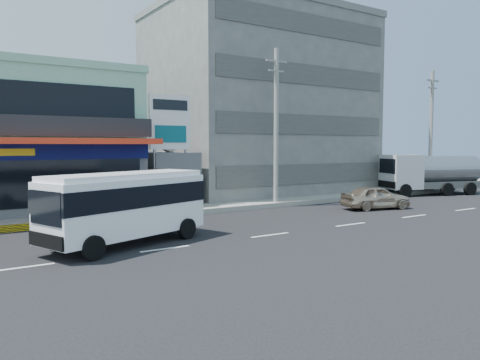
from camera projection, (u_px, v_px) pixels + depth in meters
name	position (u px, v px, depth m)	size (l,w,h in m)	color
ground	(270.00, 235.00, 20.51)	(120.00, 120.00, 0.00)	black
sidewalk	(245.00, 202.00, 31.16)	(70.00, 5.00, 0.30)	gray
shop_building	(19.00, 144.00, 27.47)	(12.40, 11.70, 8.00)	#4D4C52
concrete_building	(258.00, 108.00, 37.97)	(16.00, 12.00, 14.00)	gray
gap_structure	(159.00, 179.00, 30.39)	(3.00, 6.00, 3.50)	#4D4C52
satellite_dish	(165.00, 151.00, 29.42)	(1.50, 1.50, 0.15)	slate
billboard	(170.00, 128.00, 27.55)	(2.60, 0.18, 6.90)	gray
utility_pole_near	(276.00, 126.00, 29.58)	(1.60, 0.30, 10.00)	#999993
utility_pole_far	(431.00, 131.00, 38.32)	(1.60, 0.30, 10.00)	#999993
minibus	(126.00, 202.00, 18.37)	(7.15, 4.37, 2.85)	white
sedan	(376.00, 197.00, 28.86)	(1.74, 4.33, 1.47)	#C4AF95
tanker_truck	(428.00, 173.00, 37.20)	(8.47, 4.75, 3.21)	silver
motorcycle_rider	(92.00, 211.00, 22.93)	(1.81, 0.88, 2.22)	#5E0D0E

